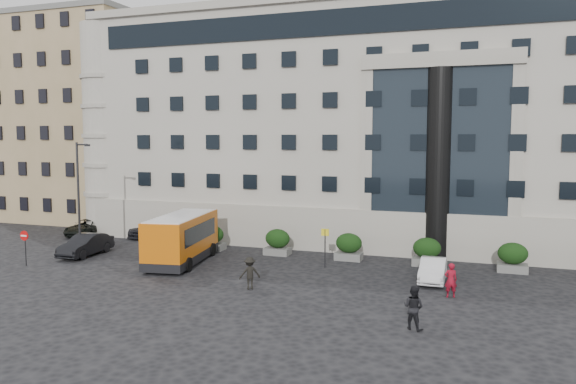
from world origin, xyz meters
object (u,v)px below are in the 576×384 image
Objects in this scene: no_entry_sign at (25,241)px; pedestrian_a at (451,280)px; red_truck at (123,213)px; hedge_c at (349,246)px; hedge_a at (212,237)px; street_lamp at (79,194)px; pedestrian_c at (250,273)px; bus_stop_sign at (325,241)px; parked_car_d at (87,227)px; parked_car_c at (153,227)px; parked_car_b at (86,245)px; minibus at (182,237)px; hedge_d at (427,252)px; pedestrian_b at (413,307)px; white_taxi at (433,270)px; hedge_b at (278,242)px; hedge_e at (513,257)px.

no_entry_sign is 1.28× the size of pedestrian_a.
hedge_c is at bearing -20.83° from red_truck.
hedge_a is 9.89m from street_lamp.
bus_stop_sign is at bearing -145.87° from pedestrian_c.
red_truck is 4.74m from parked_car_d.
pedestrian_c is at bearing -39.76° from parked_car_c.
pedestrian_c reaches higher than parked_car_b.
pedestrian_a is 1.01× the size of pedestrian_c.
parked_car_b is (-17.90, -4.84, -0.17)m from hedge_c.
no_entry_sign is 10.07m from minibus.
red_truck is at bearing 156.68° from bus_stop_sign.
red_truck is (-4.79, 11.58, -2.98)m from street_lamp.
pedestrian_b reaches higher than hedge_d.
parked_car_b reaches higher than white_taxi.
parked_car_b is at bearing -168.18° from hedge_d.
minibus is at bearing -88.82° from hedge_a.
hedge_b and hedge_c have the same top height.
bus_stop_sign is at bearing 18.08° from no_entry_sign.
street_lamp is 4.13× the size of pedestrian_b.
hedge_a is at bearing 31.16° from street_lamp.
parked_car_c is (-17.90, 3.73, -0.16)m from hedge_c.
hedge_a is 0.23× the size of street_lamp.
hedge_b is at bearing -29.35° from pedestrian_b.
pedestrian_c is at bearing -78.86° from hedge_b.
red_truck reaches higher than bus_stop_sign.
hedge_b is at bearing -25.20° from red_truck.
no_entry_sign is (-14.20, -8.84, 0.72)m from hedge_b.
hedge_a is 4.60m from minibus.
no_entry_sign is (-24.60, -8.84, 0.72)m from hedge_d.
parked_car_b is (-23.10, -4.84, -0.17)m from hedge_d.
hedge_d is at bearing 180.00° from hedge_e.
pedestrian_a is (17.42, -2.56, -0.84)m from minibus.
minibus is 11.26m from parked_car_c.
hedge_c is at bearing 0.00° from hedge_a.
parked_car_d is at bearing 110.07° from no_entry_sign.
hedge_b is at bearing 17.90° from parked_car_b.
hedge_c is 0.40× the size of parked_car_b.
hedge_e reaches higher than pedestrian_a.
hedge_b is 1.00× the size of hedge_c.
parked_car_d is at bearing 167.11° from white_taxi.
pedestrian_a reaches higher than parked_car_c.
red_truck reaches higher than pedestrian_b.
parked_car_d is at bearing 170.79° from hedge_a.
minibus is at bearing -68.08° from pedestrian_c.
bus_stop_sign is at bearing -36.05° from pedestrian_b.
street_lamp reaches higher than hedge_a.
hedge_a is 20.80m from hedge_e.
parked_car_c reaches higher than parked_car_b.
minibus is 17.63m from pedestrian_a.
parked_car_c is at bearing 83.20° from no_entry_sign.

